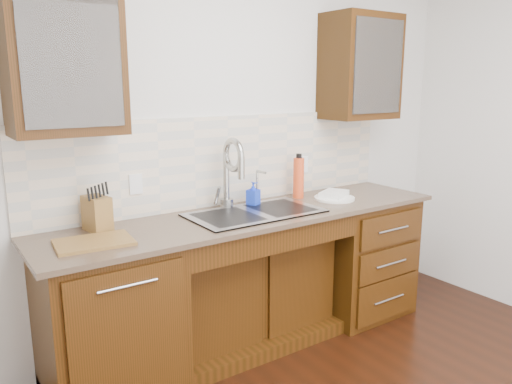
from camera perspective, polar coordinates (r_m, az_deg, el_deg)
wall_back at (r=3.38m, az=-3.86°, el=6.18°), size 4.00×0.10×2.70m
base_cabinet_left at (r=2.93m, az=-16.44°, el=-13.88°), size 0.70×0.62×0.88m
base_cabinet_center at (r=3.41m, az=-1.26°, el=-11.16°), size 1.20×0.44×0.70m
base_cabinet_right at (r=3.89m, az=11.37°, el=-7.01°), size 0.70×0.62×0.88m
countertop at (r=3.15m, az=-0.26°, el=-2.67°), size 2.70×0.65×0.03m
backsplash at (r=3.35m, az=-3.29°, el=3.62°), size 2.70×0.02×0.59m
sink at (r=3.16m, az=-0.10°, el=-3.96°), size 0.84×0.46×0.19m
faucet at (r=3.24m, az=-3.42°, el=1.63°), size 0.04×0.04×0.40m
filter_tap at (r=3.40m, az=0.12°, el=0.78°), size 0.02×0.02×0.24m
upper_cabinet_left at (r=2.75m, az=-21.21°, el=13.90°), size 0.55×0.34×0.75m
upper_cabinet_right at (r=3.84m, az=11.81°, el=13.78°), size 0.55×0.34×0.75m
outlet_left at (r=3.07m, az=-13.58°, el=0.88°), size 0.08×0.01×0.12m
outlet_right at (r=3.72m, az=5.42°, el=3.15°), size 0.08×0.01×0.12m
soap_bottle at (r=3.31m, az=-0.32°, el=-0.21°), size 0.10×0.10×0.16m
water_bottle at (r=3.55m, az=4.89°, el=1.61°), size 0.08×0.08×0.29m
plate at (r=3.56m, az=8.95°, el=-0.70°), size 0.36×0.36×0.02m
dish_towel at (r=3.59m, az=8.90°, el=-0.19°), size 0.26×0.23×0.03m
knife_block at (r=2.89m, az=-17.71°, el=-2.36°), size 0.13×0.19×0.19m
cutting_board at (r=2.68m, az=-18.05°, el=-5.48°), size 0.40×0.30×0.02m
cup_left_a at (r=2.74m, az=-22.30°, el=12.84°), size 0.17×0.17×0.11m
cup_left_b at (r=2.79m, az=-18.41°, el=12.86°), size 0.09×0.09×0.08m
cup_right_a at (r=3.73m, az=10.10°, el=13.05°), size 0.14×0.14×0.09m
cup_right_b at (r=3.94m, az=13.10°, el=12.86°), size 0.12×0.12×0.09m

